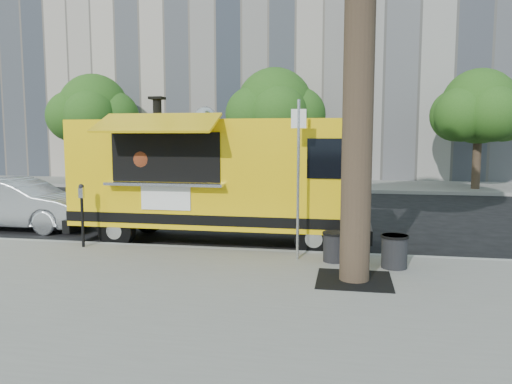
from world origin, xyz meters
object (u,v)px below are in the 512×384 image
at_px(sedan, 18,204).
at_px(trash_bin_left, 335,246).
at_px(far_tree_b, 275,107).
at_px(sign_post, 298,170).
at_px(trash_bin_right, 394,250).
at_px(far_tree_c, 479,107).
at_px(parking_meter, 82,208).
at_px(food_truck, 218,176).
at_px(far_tree_a, 94,109).

xyz_separation_m(sedan, trash_bin_left, (8.39, -2.54, -0.23)).
bearing_deg(trash_bin_left, far_tree_b, 102.79).
distance_m(far_tree_b, sign_post, 14.61).
relative_size(far_tree_b, trash_bin_left, 9.92).
distance_m(sign_post, trash_bin_right, 2.26).
bearing_deg(far_tree_c, sedan, -140.92).
bearing_deg(sign_post, trash_bin_right, -10.88).
distance_m(parking_meter, food_truck, 3.03).
height_order(parking_meter, trash_bin_left, parking_meter).
distance_m(far_tree_a, far_tree_c, 18.00).
xyz_separation_m(far_tree_c, trash_bin_left, (-5.75, -14.02, -3.27)).
bearing_deg(sign_post, food_truck, 139.25).
relative_size(trash_bin_left, trash_bin_right, 0.94).
relative_size(food_truck, sedan, 1.65).
bearing_deg(far_tree_b, far_tree_c, -1.91).
xyz_separation_m(sign_post, food_truck, (-2.00, 1.72, -0.27)).
distance_m(sign_post, parking_meter, 4.64).
distance_m(far_tree_c, sedan, 18.47).
bearing_deg(food_truck, parking_meter, -148.80).
bearing_deg(parking_meter, sedan, 144.19).
bearing_deg(far_tree_c, food_truck, -124.63).
xyz_separation_m(far_tree_a, sedan, (3.86, -11.38, -3.10)).
bearing_deg(sign_post, sedan, 162.22).
bearing_deg(far_tree_a, trash_bin_left, -48.65).
distance_m(far_tree_b, food_truck, 12.74).
bearing_deg(trash_bin_right, parking_meter, 175.13).
height_order(far_tree_c, sedan, far_tree_c).
relative_size(far_tree_b, sign_post, 1.83).
height_order(far_tree_c, trash_bin_left, far_tree_c).
height_order(far_tree_a, sedan, far_tree_a).
height_order(far_tree_a, food_truck, far_tree_a).
relative_size(far_tree_b, food_truck, 0.81).
bearing_deg(trash_bin_left, food_truck, 146.42).
distance_m(far_tree_a, food_truck, 15.60).
bearing_deg(food_truck, sedan, 172.96).
bearing_deg(far_tree_a, parking_meter, -62.85).
relative_size(far_tree_b, trash_bin_right, 9.33).
distance_m(far_tree_b, sedan, 13.24).
xyz_separation_m(parking_meter, trash_bin_left, (5.25, -0.27, -0.53)).
height_order(parking_meter, food_truck, food_truck).
xyz_separation_m(food_truck, trash_bin_left, (2.70, -1.79, -1.13)).
relative_size(parking_meter, food_truck, 0.20).
xyz_separation_m(sign_post, trash_bin_right, (1.76, -0.34, -1.38)).
height_order(food_truck, trash_bin_right, food_truck).
height_order(sedan, trash_bin_left, sedan).
height_order(food_truck, sedan, food_truck).
distance_m(food_truck, trash_bin_left, 3.43).
xyz_separation_m(parking_meter, sedan, (-3.14, 2.27, -0.30)).
relative_size(far_tree_b, parking_meter, 4.12).
distance_m(trash_bin_left, trash_bin_right, 1.09).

